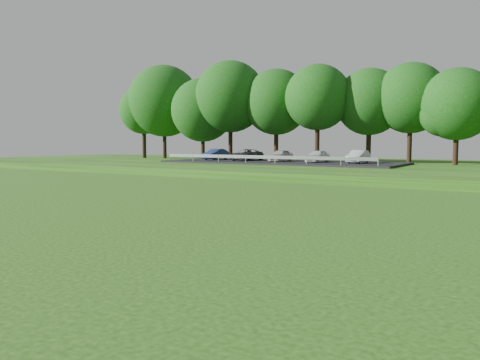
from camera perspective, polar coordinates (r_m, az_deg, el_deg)
The scene contains 1 object.
parking_lot at distance 47.35m, azimuth 4.61°, elevation 2.58°, with size 24.00×9.00×1.38m.
Camera 1 is at (-2.45, -9.21, 2.71)m, focal length 35.00 mm.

